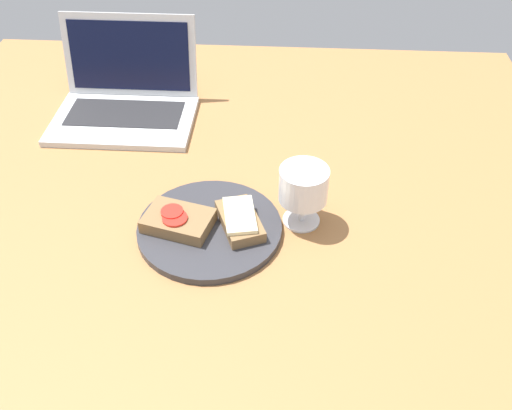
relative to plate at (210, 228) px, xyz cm
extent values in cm
cube|color=#9E6B3D|center=(1.70, 5.01, -2.21)|extent=(140.00, 140.00, 3.00)
cylinder|color=#333338|center=(0.00, 0.00, 0.00)|extent=(25.65, 25.65, 1.41)
cube|color=brown|center=(-5.37, -0.38, 1.91)|extent=(13.23, 10.58, 2.42)
cylinder|color=red|center=(-6.45, 0.15, 3.43)|extent=(3.93, 3.93, 0.62)
cylinder|color=red|center=(-5.72, -1.30, 3.32)|extent=(4.41, 4.41, 0.40)
cube|color=brown|center=(5.37, 0.38, 1.76)|extent=(9.81, 12.54, 2.11)
cube|color=#F4EAB7|center=(5.37, 0.38, 3.19)|extent=(6.88, 10.21, 0.75)
cylinder|color=white|center=(16.22, 3.86, -0.51)|extent=(6.72, 6.72, 0.40)
cylinder|color=white|center=(16.22, 3.86, 2.14)|extent=(1.06, 1.06, 4.90)
cylinder|color=white|center=(16.22, 3.86, 7.70)|extent=(8.62, 8.62, 6.22)
cylinder|color=white|center=(16.22, 3.86, 6.64)|extent=(7.93, 7.93, 4.10)
cube|color=silver|center=(-23.72, 33.91, -0.02)|extent=(31.23, 20.85, 1.38)
cube|color=#232326|center=(-23.72, 35.79, 0.75)|extent=(25.61, 11.47, 0.16)
cube|color=silver|center=(-23.72, 46.31, 9.79)|extent=(30.61, 4.73, 18.40)
cube|color=black|center=(-23.72, 45.81, 9.79)|extent=(27.48, 3.47, 15.35)
camera|label=1|loc=(12.85, -73.04, 69.26)|focal=40.00mm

